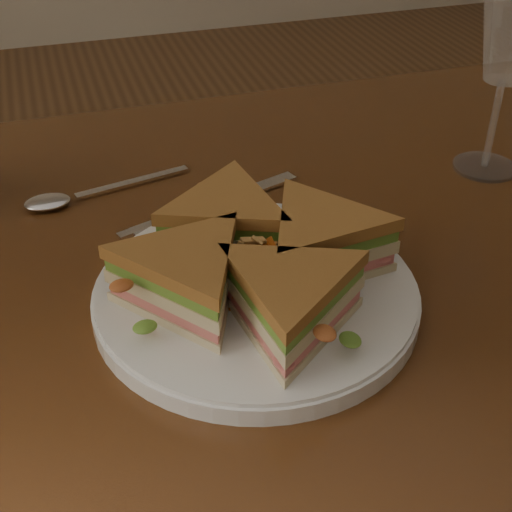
# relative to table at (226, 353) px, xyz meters

# --- Properties ---
(table) EXTENTS (1.20, 0.80, 0.75)m
(table) POSITION_rel_table_xyz_m (0.00, 0.00, 0.00)
(table) COLOR #361C0C
(table) RESTS_ON ground
(plate) EXTENTS (0.28, 0.28, 0.02)m
(plate) POSITION_rel_table_xyz_m (0.02, -0.05, 0.11)
(plate) COLOR silver
(plate) RESTS_ON table
(sandwich_wedges) EXTENTS (0.27, 0.27, 0.06)m
(sandwich_wedges) POSITION_rel_table_xyz_m (0.02, -0.05, 0.14)
(sandwich_wedges) COLOR beige
(sandwich_wedges) RESTS_ON plate
(crisps_mound) EXTENTS (0.09, 0.09, 0.05)m
(crisps_mound) POSITION_rel_table_xyz_m (0.02, -0.05, 0.14)
(crisps_mound) COLOR orange
(crisps_mound) RESTS_ON plate
(spoon) EXTENTS (0.18, 0.06, 0.01)m
(spoon) POSITION_rel_table_xyz_m (-0.12, 0.17, 0.10)
(spoon) COLOR silver
(spoon) RESTS_ON table
(knife) EXTENTS (0.21, 0.08, 0.00)m
(knife) POSITION_rel_table_xyz_m (0.01, 0.11, 0.10)
(knife) COLOR silver
(knife) RESTS_ON table
(wine_glass) EXTENTS (0.08, 0.08, 0.22)m
(wine_glass) POSITION_rel_table_xyz_m (0.34, 0.11, 0.25)
(wine_glass) COLOR white
(wine_glass) RESTS_ON table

